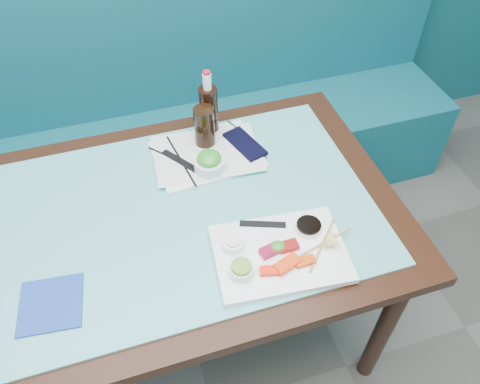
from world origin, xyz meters
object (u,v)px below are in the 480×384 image
object	(u,v)px
seaweed_bowl	(209,165)
blue_napkin	(51,304)
sashimi_plate	(280,254)
booth_bench	(144,137)
cola_bottle_body	(209,111)
dining_table	(174,233)
cola_glass	(204,126)
serving_tray	(207,155)

from	to	relation	value
seaweed_bowl	blue_napkin	size ratio (longest dim) A/B	0.64
sashimi_plate	blue_napkin	xyz separation A→B (m)	(-0.62, 0.03, -0.01)
booth_bench	cola_bottle_body	size ratio (longest dim) A/B	16.48
dining_table	cola_glass	world-z (taller)	cola_glass
blue_napkin	seaweed_bowl	bearing A→B (deg)	33.78
sashimi_plate	cola_glass	xyz separation A→B (m)	(-0.08, 0.51, 0.07)
cola_glass	cola_bottle_body	distance (m)	0.08
dining_table	serving_tray	size ratio (longest dim) A/B	4.07
seaweed_bowl	sashimi_plate	bearing A→B (deg)	-75.07
sashimi_plate	seaweed_bowl	distance (m)	0.39
booth_bench	dining_table	xyz separation A→B (m)	(0.00, -0.84, 0.29)
sashimi_plate	blue_napkin	world-z (taller)	sashimi_plate
serving_tray	cola_glass	world-z (taller)	cola_glass
booth_bench	sashimi_plate	world-z (taller)	booth_bench
serving_tray	cola_glass	distance (m)	0.10
seaweed_bowl	cola_bottle_body	size ratio (longest dim) A/B	0.56
booth_bench	serving_tray	bearing A→B (deg)	-74.84
dining_table	cola_bottle_body	distance (m)	0.44
booth_bench	cola_glass	bearing A→B (deg)	-72.53
serving_tray	seaweed_bowl	bearing A→B (deg)	-101.79
booth_bench	cola_glass	xyz separation A→B (m)	(0.18, -0.57, 0.47)
sashimi_plate	seaweed_bowl	bearing A→B (deg)	110.55
cola_bottle_body	sashimi_plate	bearing A→B (deg)	-85.31
cola_glass	blue_napkin	distance (m)	0.72
seaweed_bowl	blue_napkin	bearing A→B (deg)	-146.22
dining_table	seaweed_bowl	world-z (taller)	seaweed_bowl
cola_bottle_body	dining_table	bearing A→B (deg)	-122.20
seaweed_bowl	cola_glass	xyz separation A→B (m)	(0.02, 0.13, 0.05)
cola_bottle_body	seaweed_bowl	bearing A→B (deg)	-105.29
cola_bottle_body	blue_napkin	size ratio (longest dim) A/B	1.14
cola_glass	cola_bottle_body	size ratio (longest dim) A/B	0.78
serving_tray	cola_bottle_body	xyz separation A→B (m)	(0.04, 0.12, 0.08)
seaweed_bowl	cola_bottle_body	distance (m)	0.21
booth_bench	dining_table	distance (m)	0.89
sashimi_plate	seaweed_bowl	size ratio (longest dim) A/B	3.59
cola_bottle_body	booth_bench	bearing A→B (deg)	113.02
serving_tray	seaweed_bowl	xyz separation A→B (m)	(-0.01, -0.07, 0.03)
dining_table	cola_glass	distance (m)	0.37
dining_table	cola_glass	size ratio (longest dim) A/B	9.82
serving_tray	cola_glass	xyz separation A→B (m)	(0.01, 0.05, 0.08)
booth_bench	serving_tray	world-z (taller)	booth_bench
dining_table	blue_napkin	xyz separation A→B (m)	(-0.36, -0.21, 0.09)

